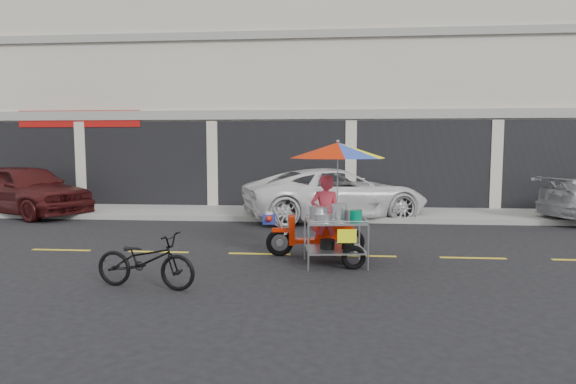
# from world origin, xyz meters

# --- Properties ---
(ground) EXTENTS (90.00, 90.00, 0.00)m
(ground) POSITION_xyz_m (0.00, 0.00, 0.00)
(ground) COLOR black
(sidewalk) EXTENTS (45.00, 3.00, 0.15)m
(sidewalk) POSITION_xyz_m (0.00, 5.50, 0.07)
(sidewalk) COLOR gray
(sidewalk) RESTS_ON ground
(shophouse_block) EXTENTS (36.00, 8.11, 10.40)m
(shophouse_block) POSITION_xyz_m (2.82, 10.59, 4.24)
(shophouse_block) COLOR beige
(shophouse_block) RESTS_ON ground
(centerline) EXTENTS (42.00, 0.10, 0.01)m
(centerline) POSITION_xyz_m (0.00, 0.00, 0.00)
(centerline) COLOR gold
(centerline) RESTS_ON ground
(maroon_sedan) EXTENTS (4.94, 3.60, 1.56)m
(maroon_sedan) POSITION_xyz_m (-9.84, 4.70, 0.78)
(maroon_sedan) COLOR #401111
(maroon_sedan) RESTS_ON ground
(white_pickup) EXTENTS (5.76, 4.13, 1.46)m
(white_pickup) POSITION_xyz_m (-0.49, 4.70, 0.73)
(white_pickup) COLOR silver
(white_pickup) RESTS_ON ground
(near_bicycle) EXTENTS (1.62, 0.78, 0.82)m
(near_bicycle) POSITION_xyz_m (-3.32, -2.37, 0.41)
(near_bicycle) COLOR black
(near_bicycle) RESTS_ON ground
(food_vendor_rig) EXTENTS (2.33, 1.86, 2.19)m
(food_vendor_rig) POSITION_xyz_m (-0.62, -0.44, 1.37)
(food_vendor_rig) COLOR black
(food_vendor_rig) RESTS_ON ground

